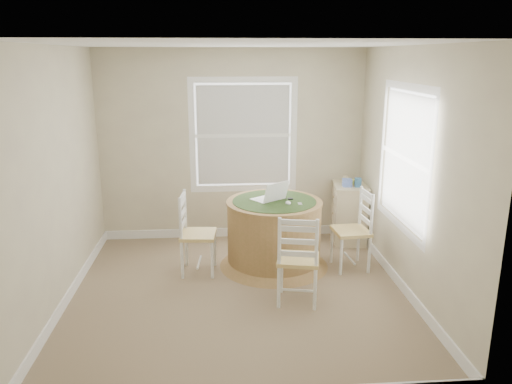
{
  "coord_description": "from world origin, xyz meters",
  "views": [
    {
      "loc": [
        -0.19,
        -4.93,
        2.5
      ],
      "look_at": [
        0.22,
        0.45,
        1.02
      ],
      "focal_mm": 35.0,
      "sensor_mm": 36.0,
      "label": 1
    }
  ],
  "objects": [
    {
      "name": "chair_near",
      "position": [
        0.61,
        -0.21,
        0.47
      ],
      "size": [
        0.49,
        0.48,
        0.95
      ],
      "primitive_type": null,
      "rotation": [
        0.0,
        0.0,
        2.94
      ],
      "color": "white",
      "rests_on": "ground"
    },
    {
      "name": "box_yellow",
      "position": [
        1.66,
        1.51,
        0.84
      ],
      "size": [
        0.16,
        0.12,
        0.06
      ],
      "primitive_type": "cube",
      "rotation": [
        0.0,
        0.0,
        -0.12
      ],
      "color": "#C5D74C",
      "rests_on": "corner_chest"
    },
    {
      "name": "mouse",
      "position": [
        0.61,
        0.61,
        0.83
      ],
      "size": [
        0.07,
        0.11,
        0.04
      ],
      "primitive_type": "ellipsoid",
      "rotation": [
        0.0,
        0.0,
        -0.02
      ],
      "color": "white",
      "rests_on": "round_table"
    },
    {
      "name": "phone",
      "position": [
        0.75,
        0.58,
        0.82
      ],
      "size": [
        0.05,
        0.09,
        0.02
      ],
      "primitive_type": "cube",
      "rotation": [
        0.0,
        0.0,
        -0.02
      ],
      "color": "#B7BABF",
      "rests_on": "round_table"
    },
    {
      "name": "chair_left",
      "position": [
        -0.45,
        0.6,
        0.47
      ],
      "size": [
        0.43,
        0.45,
        0.95
      ],
      "primitive_type": null,
      "rotation": [
        0.0,
        0.0,
        1.49
      ],
      "color": "white",
      "rests_on": "ground"
    },
    {
      "name": "room",
      "position": [
        0.17,
        0.16,
        1.3
      ],
      "size": [
        3.64,
        3.64,
        2.64
      ],
      "color": "#856C55",
      "rests_on": "ground"
    },
    {
      "name": "tissue_box",
      "position": [
        1.51,
        1.4,
        0.86
      ],
      "size": [
        0.13,
        0.13,
        0.1
      ],
      "primitive_type": "cube",
      "rotation": [
        0.0,
        0.0,
        -0.12
      ],
      "color": "#5E7BD7",
      "rests_on": "corner_chest"
    },
    {
      "name": "laptop",
      "position": [
        0.41,
        0.78,
        0.86
      ],
      "size": [
        0.48,
        0.47,
        0.25
      ],
      "rotation": [
        0.0,
        0.0,
        3.77
      ],
      "color": "white",
      "rests_on": "round_table"
    },
    {
      "name": "box_blue",
      "position": [
        1.65,
        1.35,
        0.87
      ],
      "size": [
        0.09,
        0.09,
        0.12
      ],
      "primitive_type": "cube",
      "rotation": [
        0.0,
        0.0,
        -0.12
      ],
      "color": "teal",
      "rests_on": "corner_chest"
    },
    {
      "name": "round_table",
      "position": [
        0.46,
        0.73,
        0.45
      ],
      "size": [
        1.33,
        1.33,
        0.83
      ],
      "rotation": [
        0.0,
        0.0,
        -0.02
      ],
      "color": "#9A6F45",
      "rests_on": "ground"
    },
    {
      "name": "keys",
      "position": [
        0.66,
        0.78,
        0.83
      ],
      "size": [
        0.06,
        0.05,
        0.02
      ],
      "primitive_type": "cube",
      "rotation": [
        0.0,
        0.0,
        -0.02
      ],
      "color": "black",
      "rests_on": "round_table"
    },
    {
      "name": "corner_chest",
      "position": [
        1.59,
        1.49,
        0.4
      ],
      "size": [
        0.52,
        0.66,
        0.81
      ],
      "rotation": [
        0.0,
        0.0,
        -0.12
      ],
      "color": "beige",
      "rests_on": "ground"
    },
    {
      "name": "cup_cream",
      "position": [
        1.55,
        1.62,
        0.85
      ],
      "size": [
        0.07,
        0.07,
        0.09
      ],
      "primitive_type": "cylinder",
      "color": "beige",
      "rests_on": "corner_chest"
    },
    {
      "name": "chair_right",
      "position": [
        1.37,
        0.58,
        0.47
      ],
      "size": [
        0.43,
        0.45,
        0.95
      ],
      "primitive_type": null,
      "rotation": [
        0.0,
        0.0,
        -1.49
      ],
      "color": "white",
      "rests_on": "ground"
    }
  ]
}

